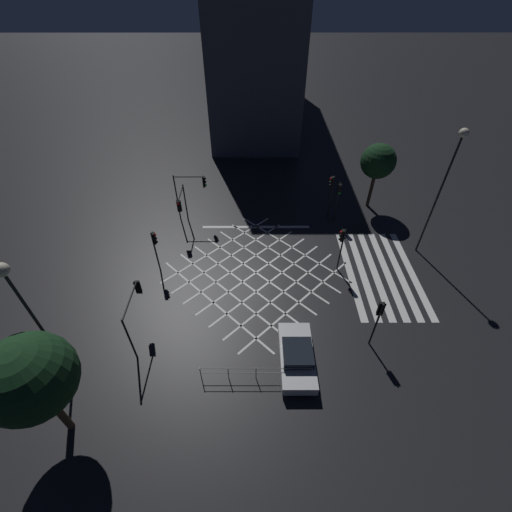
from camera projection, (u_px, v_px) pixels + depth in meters
The scene contains 17 objects.
ground_plane at pixel (256, 273), 25.10m from camera, with size 200.00×200.00×0.00m, color black.
road_markings at pixel (321, 270), 25.33m from camera, with size 13.73×18.54×0.01m.
office_building at pixel (255, 38), 44.35m from camera, with size 30.53×10.06×18.52m.
traffic_light_se_cross at pixel (331, 189), 28.50m from camera, with size 0.36×0.39×3.97m.
traffic_light_median_south at pixel (341, 242), 23.67m from camera, with size 0.36×0.39×3.63m.
traffic_light_median_north at pixel (155, 244), 23.53m from camera, with size 0.36×0.39×3.57m.
traffic_light_nw_main at pixel (134, 306), 19.31m from camera, with size 3.09×0.36×3.57m.
traffic_light_ne_cross at pixel (192, 188), 28.05m from camera, with size 0.36×2.68×4.27m.
traffic_light_sw_main at pixel (379, 315), 18.92m from camera, with size 0.39×0.36×3.60m.
traffic_light_se_main at pixel (338, 195), 28.25m from camera, with size 0.39×0.36×3.65m.
traffic_light_ne_main at pixel (182, 203), 27.26m from camera, with size 2.56×0.36×3.54m.
street_lamp_east at pixel (449, 168), 22.29m from camera, with size 0.58×0.58×9.68m.
street_lamp_west at pixel (20, 297), 14.73m from camera, with size 0.62×0.62×8.42m.
street_tree_near at pixel (378, 162), 28.82m from camera, with size 2.95×2.95×5.90m.
street_tree_far at pixel (30, 378), 13.82m from camera, with size 3.76×3.76×6.62m.
waiting_car at pixel (297, 356), 19.22m from camera, with size 4.28×1.88×1.31m.
pedestrian_railing at pixel (256, 372), 18.43m from camera, with size 0.06×6.06×1.05m.
Camera 1 is at (-17.93, 0.04, 17.60)m, focal length 24.00 mm.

